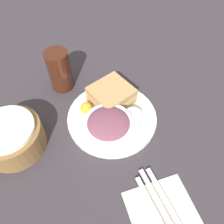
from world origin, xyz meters
TOP-DOWN VIEW (x-y plane):
  - ground_plane at (0.00, 0.00)m, footprint 4.00×4.00m
  - plate at (0.00, 0.00)m, footprint 0.27×0.27m
  - sandwich at (0.06, -0.02)m, footprint 0.14×0.15m
  - salad_bowl at (-0.05, 0.03)m, footprint 0.14×0.14m
  - dressing_cup at (-0.04, -0.05)m, footprint 0.05×0.05m
  - orange_wedge at (0.04, 0.07)m, footprint 0.04×0.04m
  - drink_glass at (0.19, 0.12)m, footprint 0.07×0.07m
  - bread_basket at (-0.00, 0.28)m, footprint 0.17×0.17m
  - napkin at (-0.28, -0.03)m, footprint 0.12×0.15m
  - fork at (-0.28, -0.05)m, footprint 0.19×0.03m
  - knife at (-0.28, -0.03)m, footprint 0.20×0.03m
  - spoon at (-0.28, -0.01)m, footprint 0.17×0.03m

SIDE VIEW (x-z plane):
  - ground_plane at x=0.00m, z-range 0.00..0.00m
  - napkin at x=-0.28m, z-range 0.00..0.00m
  - fork at x=-0.28m, z-range 0.00..0.01m
  - knife at x=-0.28m, z-range 0.00..0.01m
  - spoon at x=-0.28m, z-range 0.00..0.01m
  - plate at x=0.00m, z-range 0.00..0.01m
  - orange_wedge at x=0.04m, z-range 0.01..0.05m
  - dressing_cup at x=-0.04m, z-range 0.01..0.05m
  - bread_basket at x=0.00m, z-range 0.00..0.09m
  - sandwich at x=0.06m, z-range 0.01..0.07m
  - salad_bowl at x=-0.05m, z-range 0.02..0.08m
  - drink_glass at x=0.19m, z-range 0.00..0.14m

